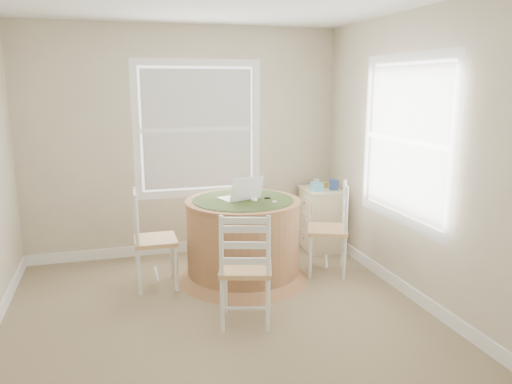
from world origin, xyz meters
name	(u,v)px	position (x,y,z in m)	size (l,w,h in m)	color
room	(233,164)	(0.17, 0.16, 1.30)	(3.64, 3.64, 2.64)	#887556
round_table	(243,236)	(0.42, 0.80, 0.45)	(1.33, 1.33, 0.83)	#A16E48
chair_left	(155,240)	(-0.45, 0.84, 0.47)	(0.42, 0.40, 0.95)	white
chair_near	(246,268)	(0.20, -0.14, 0.47)	(0.42, 0.40, 0.95)	white
chair_right	(328,229)	(1.31, 0.71, 0.47)	(0.42, 0.40, 0.95)	white
laptop	(241,196)	(0.41, 0.84, 0.86)	(0.44, 0.41, 0.25)	white
mouse	(254,200)	(0.52, 0.73, 0.84)	(0.07, 0.10, 0.04)	white
phone	(275,202)	(0.69, 0.61, 0.83)	(0.04, 0.09, 0.02)	#B7BABF
keys	(267,198)	(0.67, 0.77, 0.83)	(0.06, 0.05, 0.03)	black
corner_chest	(320,219)	(1.55, 1.45, 0.37)	(0.45, 0.58, 0.74)	beige
tissue_box	(317,186)	(1.45, 1.35, 0.79)	(0.12, 0.12, 0.10)	#5BB0D0
box_yellow	(321,185)	(1.58, 1.52, 0.77)	(0.15, 0.10, 0.06)	gold
box_blue	(334,185)	(1.66, 1.34, 0.80)	(0.08, 0.08, 0.12)	#324D98
cup_cream	(317,183)	(1.54, 1.56, 0.79)	(0.07, 0.07, 0.09)	beige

